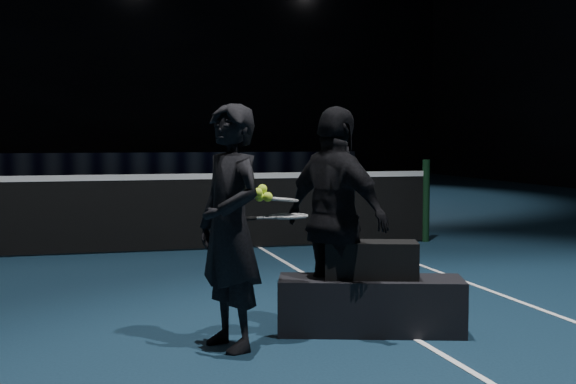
{
  "coord_description": "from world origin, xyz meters",
  "views": [
    {
      "loc": [
        1.81,
        -9.83,
        1.41
      ],
      "look_at": [
        3.25,
        -4.55,
        1.03
      ],
      "focal_mm": 50.0,
      "sensor_mm": 36.0,
      "label": 1
    }
  ],
  "objects_px": {
    "tennis_balls": "(263,195)",
    "player_bench": "(371,305)",
    "racket_lower": "(288,216)",
    "racket_bag": "(371,260)",
    "player_b": "(336,220)",
    "racket_upper": "(279,199)",
    "player_a": "(230,227)"
  },
  "relations": [
    {
      "from": "tennis_balls",
      "to": "player_bench",
      "type": "bearing_deg",
      "value": 6.04
    },
    {
      "from": "racket_lower",
      "to": "tennis_balls",
      "type": "height_order",
      "value": "tennis_balls"
    },
    {
      "from": "racket_bag",
      "to": "player_b",
      "type": "relative_size",
      "value": 0.41
    },
    {
      "from": "racket_bag",
      "to": "racket_lower",
      "type": "bearing_deg",
      "value": -158.96
    },
    {
      "from": "player_bench",
      "to": "racket_bag",
      "type": "distance_m",
      "value": 0.33
    },
    {
      "from": "player_b",
      "to": "racket_lower",
      "type": "height_order",
      "value": "player_b"
    },
    {
      "from": "racket_upper",
      "to": "player_bench",
      "type": "bearing_deg",
      "value": -18.7
    },
    {
      "from": "racket_bag",
      "to": "player_b",
      "type": "distance_m",
      "value": 0.38
    },
    {
      "from": "racket_bag",
      "to": "player_a",
      "type": "relative_size",
      "value": 0.41
    },
    {
      "from": "player_bench",
      "to": "racket_upper",
      "type": "distance_m",
      "value": 1.04
    },
    {
      "from": "player_a",
      "to": "tennis_balls",
      "type": "height_order",
      "value": "player_a"
    },
    {
      "from": "player_b",
      "to": "racket_upper",
      "type": "bearing_deg",
      "value": 74.1
    },
    {
      "from": "racket_bag",
      "to": "racket_upper",
      "type": "height_order",
      "value": "racket_upper"
    },
    {
      "from": "racket_upper",
      "to": "racket_lower",
      "type": "bearing_deg",
      "value": -42.66
    },
    {
      "from": "racket_bag",
      "to": "player_b",
      "type": "xyz_separation_m",
      "value": [
        -0.24,
        0.07,
        0.29
      ]
    },
    {
      "from": "player_a",
      "to": "racket_lower",
      "type": "bearing_deg",
      "value": 85.03
    },
    {
      "from": "tennis_balls",
      "to": "racket_lower",
      "type": "bearing_deg",
      "value": 14.32
    },
    {
      "from": "player_bench",
      "to": "player_a",
      "type": "xyz_separation_m",
      "value": [
        -1.06,
        -0.16,
        0.62
      ]
    },
    {
      "from": "racket_bag",
      "to": "racket_upper",
      "type": "xyz_separation_m",
      "value": [
        -0.68,
        -0.01,
        0.45
      ]
    },
    {
      "from": "racket_bag",
      "to": "racket_lower",
      "type": "distance_m",
      "value": 0.71
    },
    {
      "from": "racket_bag",
      "to": "racket_lower",
      "type": "xyz_separation_m",
      "value": [
        -0.62,
        -0.04,
        0.33
      ]
    },
    {
      "from": "racket_upper",
      "to": "tennis_balls",
      "type": "distance_m",
      "value": 0.15
    },
    {
      "from": "player_a",
      "to": "racket_lower",
      "type": "xyz_separation_m",
      "value": [
        0.43,
        0.12,
        0.05
      ]
    },
    {
      "from": "player_bench",
      "to": "player_b",
      "type": "relative_size",
      "value": 0.81
    },
    {
      "from": "player_bench",
      "to": "tennis_balls",
      "type": "relative_size",
      "value": 11.01
    },
    {
      "from": "player_b",
      "to": "racket_upper",
      "type": "distance_m",
      "value": 0.48
    },
    {
      "from": "tennis_balls",
      "to": "racket_bag",
      "type": "bearing_deg",
      "value": 6.04
    },
    {
      "from": "racket_lower",
      "to": "player_b",
      "type": "bearing_deg",
      "value": 0.0
    },
    {
      "from": "racket_lower",
      "to": "tennis_balls",
      "type": "xyz_separation_m",
      "value": [
        -0.19,
        -0.05,
        0.16
      ]
    },
    {
      "from": "player_a",
      "to": "player_b",
      "type": "bearing_deg",
      "value": 85.03
    },
    {
      "from": "racket_bag",
      "to": "tennis_balls",
      "type": "distance_m",
      "value": 0.95
    },
    {
      "from": "player_a",
      "to": "racket_lower",
      "type": "height_order",
      "value": "player_a"
    }
  ]
}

